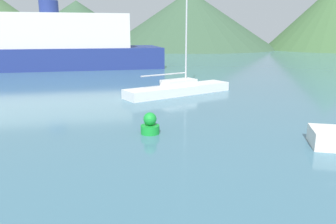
% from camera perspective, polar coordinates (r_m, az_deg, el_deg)
% --- Properties ---
extents(sailboat_inner, '(7.88, 6.25, 10.69)m').
position_cam_1_polar(sailboat_inner, '(23.91, 1.89, 4.20)').
color(sailboat_inner, white).
rests_on(sailboat_inner, ground_plane).
extents(ferry_distant, '(28.43, 15.06, 8.18)m').
position_cam_1_polar(ferry_distant, '(44.47, -19.58, 11.01)').
color(ferry_distant, navy).
rests_on(ferry_distant, ground_plane).
extents(buoy_marker, '(0.84, 0.84, 0.97)m').
position_cam_1_polar(buoy_marker, '(14.63, -3.15, -2.26)').
color(buoy_marker, green).
rests_on(buoy_marker, ground_plane).
extents(hill_central, '(39.28, 39.28, 12.81)m').
position_cam_1_polar(hill_central, '(96.81, -15.51, 14.45)').
color(hill_central, '#38563D').
rests_on(hill_central, ground_plane).
extents(hill_east, '(46.60, 46.60, 15.20)m').
position_cam_1_polar(hill_east, '(92.51, 3.77, 15.69)').
color(hill_east, '#38563D').
rests_on(hill_east, ground_plane).
extents(hill_far_east, '(34.46, 34.46, 17.00)m').
position_cam_1_polar(hill_far_east, '(96.46, 27.22, 14.71)').
color(hill_far_east, '#3D6038').
rests_on(hill_far_east, ground_plane).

